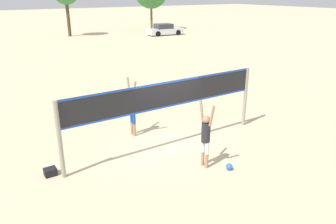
{
  "coord_description": "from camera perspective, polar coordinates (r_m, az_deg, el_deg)",
  "views": [
    {
      "loc": [
        -5.82,
        -8.96,
        5.3
      ],
      "look_at": [
        0.0,
        0.0,
        1.34
      ],
      "focal_mm": 35.0,
      "sensor_mm": 36.0,
      "label": 1
    }
  ],
  "objects": [
    {
      "name": "ground_plane",
      "position": [
        11.93,
        0.0,
        -6.04
      ],
      "size": [
        200.0,
        200.0,
        0.0
      ],
      "primitive_type": "plane",
      "color": "beige"
    },
    {
      "name": "volleyball",
      "position": [
        10.62,
        10.62,
        -9.34
      ],
      "size": [
        0.21,
        0.21,
        0.21
      ],
      "color": "blue",
      "rests_on": "ground_plane"
    },
    {
      "name": "player_spiker",
      "position": [
        10.23,
        6.6,
        -3.82
      ],
      "size": [
        0.28,
        0.71,
        2.16
      ],
      "rotation": [
        0.0,
        0.0,
        1.57
      ],
      "color": "tan",
      "rests_on": "ground_plane"
    },
    {
      "name": "player_blocker",
      "position": [
        12.48,
        -6.22,
        1.03
      ],
      "size": [
        0.28,
        0.72,
        2.26
      ],
      "rotation": [
        0.0,
        0.0,
        -1.57
      ],
      "color": "tan",
      "rests_on": "ground_plane"
    },
    {
      "name": "volleyball_net",
      "position": [
        11.27,
        0.0,
        1.75
      ],
      "size": [
        7.66,
        0.14,
        2.43
      ],
      "color": "gray",
      "rests_on": "ground_plane"
    },
    {
      "name": "gear_bag",
      "position": [
        10.77,
        -19.8,
        -9.77
      ],
      "size": [
        0.36,
        0.31,
        0.23
      ],
      "color": "black",
      "rests_on": "ground_plane"
    },
    {
      "name": "parked_car_near",
      "position": [
        42.91,
        -0.58,
        14.1
      ],
      "size": [
        4.75,
        2.26,
        1.41
      ],
      "rotation": [
        0.0,
        0.0,
        -0.1
      ],
      "color": "silver",
      "rests_on": "ground_plane"
    }
  ]
}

